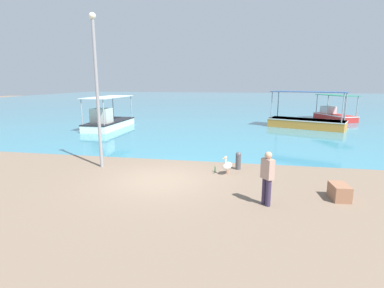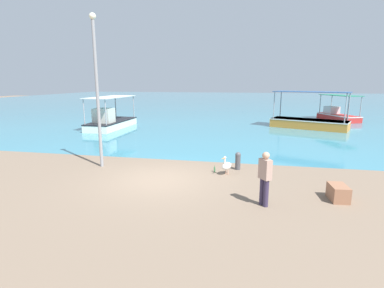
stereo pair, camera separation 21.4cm
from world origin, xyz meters
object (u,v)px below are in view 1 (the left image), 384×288
fishing_boat_near_left (334,114)px  fisherman_standing (267,177)px  lamp_post (97,85)px  glass_bottle (215,169)px  mooring_bollard (238,160)px  fishing_boat_near_right (306,121)px  cargo_crate (339,192)px  fishing_boat_far_left (108,121)px  pelican (227,165)px

fishing_boat_near_left → fisherman_standing: bearing=-108.8°
lamp_post → glass_bottle: lamp_post is taller
mooring_bollard → glass_bottle: (-0.94, -0.55, -0.31)m
fishing_boat_near_left → mooring_bollard: (-8.67, -18.91, -0.14)m
fishing_boat_near_right → cargo_crate: 15.79m
fishing_boat_near_left → lamp_post: bearing=-126.8°
fishing_boat_far_left → mooring_bollard: bearing=-41.9°
pelican → glass_bottle: bearing=154.0°
fishing_boat_far_left → mooring_bollard: (10.70, -9.59, -0.20)m
fishing_boat_far_left → pelican: size_ratio=7.06×
fisherman_standing → cargo_crate: 2.61m
fishing_boat_near_left → pelican: (-9.08, -19.72, -0.17)m
mooring_bollard → pelican: bearing=-117.0°
fishing_boat_near_right → lamp_post: size_ratio=0.96×
pelican → cargo_crate: size_ratio=0.99×
fishing_boat_near_right → lamp_post: bearing=-129.1°
fishing_boat_near_right → pelican: 14.75m
fishing_boat_near_left → fisherman_standing: (-7.68, -22.62, 0.36)m
fishing_boat_far_left → lamp_post: bearing=-65.5°
fishing_boat_far_left → mooring_bollard: size_ratio=7.31×
pelican → lamp_post: (-5.59, 0.09, 3.23)m
fishing_boat_near_right → fishing_boat_near_left: bearing=59.0°
fishing_boat_far_left → glass_bottle: 14.09m
mooring_bollard → fishing_boat_far_left: bearing=138.1°
glass_bottle → lamp_post: bearing=-178.1°
fishing_boat_near_left → fishing_boat_near_right: 7.02m
pelican → mooring_bollard: bearing=63.0°
lamp_post → glass_bottle: (5.07, 0.17, -3.50)m
fishing_boat_far_left → lamp_post: lamp_post is taller
fishing_boat_far_left → cargo_crate: fishing_boat_far_left is taller
fishing_boat_near_right → glass_bottle: bearing=-114.0°
fishing_boat_near_left → glass_bottle: fishing_boat_near_left is taller
fishing_boat_near_right → lamp_post: (-11.05, -13.61, 3.05)m
fishing_boat_near_right → glass_bottle: (-5.98, -13.45, -0.45)m
cargo_crate → lamp_post: bearing=167.4°
fishing_boat_near_right → fisherman_standing: bearing=-103.7°
fishing_boat_near_left → cargo_crate: (-5.33, -21.72, -0.30)m
mooring_bollard → cargo_crate: (3.33, -2.81, -0.16)m
fishing_boat_near_right → mooring_bollard: size_ratio=8.04×
fisherman_standing → pelican: bearing=115.7°
glass_bottle → fishing_boat_near_right: bearing=66.0°
cargo_crate → fishing_boat_far_left: bearing=138.5°
fishing_boat_near_right → cargo_crate: size_ratio=7.69×
pelican → fisherman_standing: size_ratio=0.47×
lamp_post → cargo_crate: lamp_post is taller
lamp_post → fisherman_standing: size_ratio=3.83×
lamp_post → mooring_bollard: lamp_post is taller
lamp_post → glass_bottle: bearing=1.9°
pelican → lamp_post: 6.46m
fishing_boat_near_left → fishing_boat_near_right: size_ratio=0.78×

